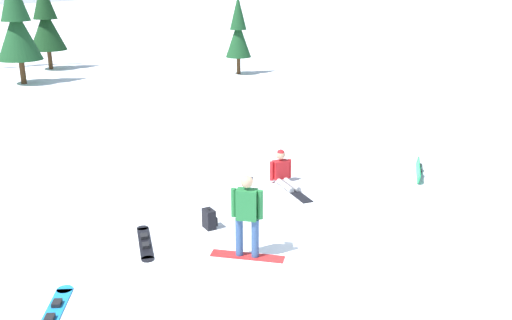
% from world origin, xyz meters
% --- Properties ---
extents(ground_plane, '(800.00, 800.00, 0.00)m').
position_xyz_m(ground_plane, '(0.00, 0.00, 0.00)').
color(ground_plane, white).
extents(snowboarder_foreground, '(1.44, 0.89, 1.71)m').
position_xyz_m(snowboarder_foreground, '(-1.75, 0.32, 0.90)').
color(snowboarder_foreground, red).
rests_on(snowboarder_foreground, ground_plane).
extents(snowboarder_midground, '(0.70, 1.79, 0.91)m').
position_xyz_m(snowboarder_midground, '(0.12, 4.08, 0.31)').
color(snowboarder_midground, '#B7B7BC').
rests_on(snowboarder_midground, ground_plane).
extents(loose_snowboard_far_spare, '(0.96, 1.70, 0.26)m').
position_xyz_m(loose_snowboard_far_spare, '(4.03, 3.91, 0.13)').
color(loose_snowboard_far_spare, '#19B259').
rests_on(loose_snowboard_far_spare, ground_plane).
extents(loose_snowboard_near_left, '(0.59, 1.76, 0.09)m').
position_xyz_m(loose_snowboard_near_left, '(-5.30, -0.82, 0.02)').
color(loose_snowboard_near_left, '#1E8CD8').
rests_on(loose_snowboard_near_left, ground_plane).
extents(loose_snowboard_near_right, '(0.27, 1.72, 0.09)m').
position_xyz_m(loose_snowboard_near_right, '(-3.68, 1.41, 0.02)').
color(loose_snowboard_near_right, black).
rests_on(loose_snowboard_near_right, ground_plane).
extents(backpack_black, '(0.33, 0.36, 0.47)m').
position_xyz_m(backpack_black, '(-2.25, 1.82, 0.21)').
color(backpack_black, black).
rests_on(backpack_black, ground_plane).
extents(pine_tree_slender, '(2.09, 2.09, 5.07)m').
position_xyz_m(pine_tree_slender, '(-7.70, 25.93, 2.77)').
color(pine_tree_slender, '#472D19').
rests_on(pine_tree_slender, ground_plane).
extents(pine_tree_broad, '(1.41, 1.41, 4.31)m').
position_xyz_m(pine_tree_broad, '(2.72, 21.51, 2.34)').
color(pine_tree_broad, '#472D19').
rests_on(pine_tree_broad, ground_plane).
extents(pine_tree_short, '(2.19, 2.19, 5.51)m').
position_xyz_m(pine_tree_short, '(-8.61, 21.30, 3.00)').
color(pine_tree_short, '#472D19').
rests_on(pine_tree_short, ground_plane).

